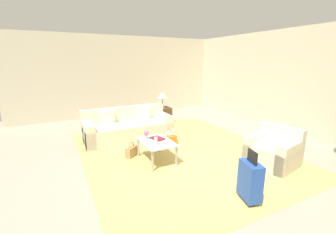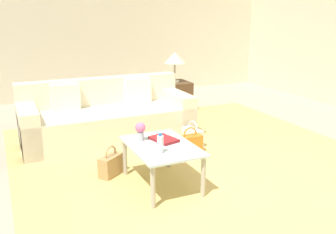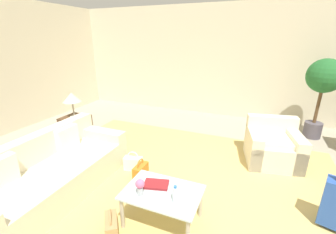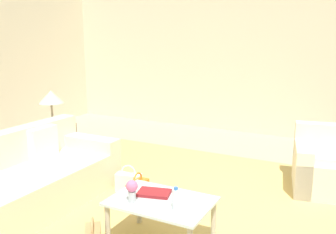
{
  "view_description": "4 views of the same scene",
  "coord_description": "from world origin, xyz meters",
  "px_view_note": "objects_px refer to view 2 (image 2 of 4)",
  "views": [
    {
      "loc": [
        3.82,
        -2.37,
        2.17
      ],
      "look_at": [
        -0.49,
        -0.17,
        0.95
      ],
      "focal_mm": 24.0,
      "sensor_mm": 36.0,
      "label": 1
    },
    {
      "loc": [
        2.98,
        -1.98,
        1.82
      ],
      "look_at": [
        -0.36,
        -0.44,
        0.77
      ],
      "focal_mm": 40.0,
      "sensor_mm": 36.0,
      "label": 2
    },
    {
      "loc": [
        0.52,
        -2.56,
        2.22
      ],
      "look_at": [
        -0.73,
        0.49,
        1.05
      ],
      "focal_mm": 24.0,
      "sensor_mm": 36.0,
      "label": 3
    },
    {
      "loc": [
        1.14,
        -3.31,
        1.94
      ],
      "look_at": [
        -0.8,
        0.4,
        1.03
      ],
      "focal_mm": 40.0,
      "sensor_mm": 36.0,
      "label": 4
    }
  ],
  "objects_px": {
    "coffee_table_book": "(164,139)",
    "flower_vase": "(140,130)",
    "handbag_white": "(193,136)",
    "side_table": "(175,96)",
    "handbag_tan": "(111,165)",
    "coffee_table": "(162,151)",
    "table_lamp": "(175,58)",
    "handbag_orange": "(190,144)",
    "water_bottle": "(160,144)",
    "couch": "(106,118)"
  },
  "relations": [
    {
      "from": "couch",
      "to": "flower_vase",
      "type": "relative_size",
      "value": 11.8
    },
    {
      "from": "table_lamp",
      "to": "handbag_orange",
      "type": "bearing_deg",
      "value": -20.45
    },
    {
      "from": "coffee_table_book",
      "to": "handbag_orange",
      "type": "distance_m",
      "value": 0.94
    },
    {
      "from": "couch",
      "to": "handbag_tan",
      "type": "relative_size",
      "value": 6.76
    },
    {
      "from": "side_table",
      "to": "handbag_white",
      "type": "height_order",
      "value": "side_table"
    },
    {
      "from": "handbag_orange",
      "to": "flower_vase",
      "type": "bearing_deg",
      "value": -60.43
    },
    {
      "from": "couch",
      "to": "coffee_table",
      "type": "height_order",
      "value": "couch"
    },
    {
      "from": "coffee_table_book",
      "to": "table_lamp",
      "type": "relative_size",
      "value": 0.56
    },
    {
      "from": "side_table",
      "to": "water_bottle",
      "type": "bearing_deg",
      "value": -28.07
    },
    {
      "from": "coffee_table",
      "to": "flower_vase",
      "type": "xyz_separation_m",
      "value": [
        -0.22,
        -0.15,
        0.19
      ]
    },
    {
      "from": "coffee_table_book",
      "to": "handbag_orange",
      "type": "xyz_separation_m",
      "value": [
        -0.59,
        0.64,
        -0.35
      ]
    },
    {
      "from": "coffee_table",
      "to": "table_lamp",
      "type": "xyz_separation_m",
      "value": [
        -2.8,
        1.5,
        0.59
      ]
    },
    {
      "from": "coffee_table",
      "to": "water_bottle",
      "type": "distance_m",
      "value": 0.27
    },
    {
      "from": "handbag_orange",
      "to": "water_bottle",
      "type": "bearing_deg",
      "value": -41.95
    },
    {
      "from": "water_bottle",
      "to": "handbag_white",
      "type": "xyz_separation_m",
      "value": [
        -1.16,
        0.99,
        -0.42
      ]
    },
    {
      "from": "coffee_table",
      "to": "table_lamp",
      "type": "bearing_deg",
      "value": 151.82
    },
    {
      "from": "coffee_table_book",
      "to": "flower_vase",
      "type": "height_order",
      "value": "flower_vase"
    },
    {
      "from": "coffee_table_book",
      "to": "handbag_orange",
      "type": "bearing_deg",
      "value": 118.2
    },
    {
      "from": "table_lamp",
      "to": "handbag_white",
      "type": "xyz_separation_m",
      "value": [
        1.84,
        -0.61,
        -0.85
      ]
    },
    {
      "from": "coffee_table",
      "to": "flower_vase",
      "type": "bearing_deg",
      "value": -145.71
    },
    {
      "from": "coffee_table_book",
      "to": "side_table",
      "type": "xyz_separation_m",
      "value": [
        -2.68,
        1.42,
        -0.2
      ]
    },
    {
      "from": "couch",
      "to": "side_table",
      "type": "bearing_deg",
      "value": 122.06
    },
    {
      "from": "side_table",
      "to": "handbag_tan",
      "type": "height_order",
      "value": "side_table"
    },
    {
      "from": "coffee_table_book",
      "to": "table_lamp",
      "type": "xyz_separation_m",
      "value": [
        -2.68,
        1.42,
        0.51
      ]
    },
    {
      "from": "flower_vase",
      "to": "handbag_white",
      "type": "height_order",
      "value": "flower_vase"
    },
    {
      "from": "water_bottle",
      "to": "coffee_table",
      "type": "bearing_deg",
      "value": 153.43
    },
    {
      "from": "side_table",
      "to": "coffee_table_book",
      "type": "bearing_deg",
      "value": -27.92
    },
    {
      "from": "coffee_table_book",
      "to": "handbag_tan",
      "type": "relative_size",
      "value": 0.85
    },
    {
      "from": "table_lamp",
      "to": "coffee_table_book",
      "type": "bearing_deg",
      "value": -27.92
    },
    {
      "from": "couch",
      "to": "table_lamp",
      "type": "distance_m",
      "value": 2.01
    },
    {
      "from": "coffee_table",
      "to": "handbag_orange",
      "type": "height_order",
      "value": "coffee_table"
    },
    {
      "from": "couch",
      "to": "flower_vase",
      "type": "distance_m",
      "value": 1.6
    },
    {
      "from": "water_bottle",
      "to": "side_table",
      "type": "distance_m",
      "value": 3.41
    },
    {
      "from": "coffee_table",
      "to": "handbag_orange",
      "type": "distance_m",
      "value": 1.05
    },
    {
      "from": "water_bottle",
      "to": "handbag_orange",
      "type": "height_order",
      "value": "water_bottle"
    },
    {
      "from": "water_bottle",
      "to": "coffee_table_book",
      "type": "height_order",
      "value": "water_bottle"
    },
    {
      "from": "coffee_table_book",
      "to": "side_table",
      "type": "distance_m",
      "value": 3.04
    },
    {
      "from": "coffee_table_book",
      "to": "handbag_tan",
      "type": "xyz_separation_m",
      "value": [
        -0.35,
        -0.5,
        -0.35
      ]
    },
    {
      "from": "handbag_tan",
      "to": "handbag_white",
      "type": "distance_m",
      "value": 1.4
    },
    {
      "from": "coffee_table",
      "to": "handbag_tan",
      "type": "height_order",
      "value": "coffee_table"
    },
    {
      "from": "flower_vase",
      "to": "table_lamp",
      "type": "xyz_separation_m",
      "value": [
        -2.58,
        1.65,
        0.4
      ]
    },
    {
      "from": "water_bottle",
      "to": "handbag_orange",
      "type": "xyz_separation_m",
      "value": [
        -0.91,
        0.82,
        -0.42
      ]
    },
    {
      "from": "couch",
      "to": "handbag_white",
      "type": "distance_m",
      "value": 1.31
    },
    {
      "from": "handbag_tan",
      "to": "coffee_table",
      "type": "bearing_deg",
      "value": 41.88
    },
    {
      "from": "side_table",
      "to": "couch",
      "type": "bearing_deg",
      "value": -57.94
    },
    {
      "from": "couch",
      "to": "flower_vase",
      "type": "height_order",
      "value": "couch"
    },
    {
      "from": "handbag_orange",
      "to": "handbag_white",
      "type": "height_order",
      "value": "same"
    },
    {
      "from": "flower_vase",
      "to": "handbag_orange",
      "type": "xyz_separation_m",
      "value": [
        -0.49,
        0.87,
        -0.45
      ]
    },
    {
      "from": "couch",
      "to": "water_bottle",
      "type": "height_order",
      "value": "couch"
    },
    {
      "from": "water_bottle",
      "to": "coffee_table_book",
      "type": "xyz_separation_m",
      "value": [
        -0.32,
        0.18,
        -0.08
      ]
    }
  ]
}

